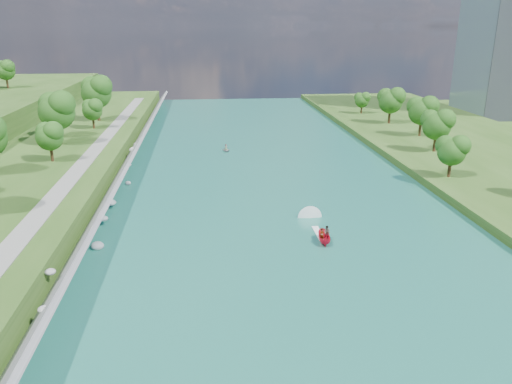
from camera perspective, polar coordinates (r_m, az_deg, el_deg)
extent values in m
plane|color=#2D5119|center=(62.22, 4.52, -7.25)|extent=(260.00, 260.00, 0.00)
cube|color=#196153|center=(80.46, 1.99, -1.09)|extent=(55.00, 240.00, 0.10)
cube|color=slate|center=(80.63, -16.52, -0.51)|extent=(3.54, 236.00, 4.05)
ellipsoid|color=gray|center=(50.71, -23.12, -12.23)|extent=(1.04, 1.01, 0.64)
ellipsoid|color=gray|center=(56.31, -22.47, -8.43)|extent=(1.17, 1.07, 0.65)
ellipsoid|color=gray|center=(66.74, -17.69, -5.90)|extent=(1.67, 1.60, 1.12)
ellipsoid|color=gray|center=(73.80, -16.99, -2.92)|extent=(1.16, 1.09, 0.78)
ellipsoid|color=gray|center=(80.30, -16.23, -1.18)|extent=(1.55, 1.67, 0.89)
ellipsoid|color=gray|center=(91.43, -14.43, 0.99)|extent=(1.02, 0.98, 0.80)
ellipsoid|color=gray|center=(99.14, -14.34, 3.03)|extent=(0.95, 1.13, 0.60)
ellipsoid|color=gray|center=(108.56, -13.86, 4.72)|extent=(1.70, 1.96, 1.03)
ellipsoid|color=gray|center=(114.52, -13.55, 5.30)|extent=(1.12, 1.37, 0.78)
cube|color=gray|center=(81.63, -21.21, 0.51)|extent=(3.00, 200.00, 0.10)
cube|color=gray|center=(176.67, 27.22, 17.50)|extent=(22.00, 22.00, 60.00)
ellipsoid|color=#2D5115|center=(97.48, -22.52, 5.72)|extent=(5.17, 5.17, 8.61)
ellipsoid|color=#2D5115|center=(111.04, -21.80, 8.36)|extent=(7.80, 7.80, 13.00)
ellipsoid|color=#2D5115|center=(119.02, -21.68, 8.48)|extent=(6.60, 6.60, 11.00)
ellipsoid|color=#2D5115|center=(126.52, -18.20, 8.78)|extent=(5.05, 5.05, 8.42)
ellipsoid|color=#2D5115|center=(136.72, -17.77, 10.60)|extent=(8.20, 8.20, 13.67)
ellipsoid|color=#2D5115|center=(93.85, 21.45, 4.22)|extent=(5.32, 5.32, 8.87)
ellipsoid|color=#2D5115|center=(112.28, 19.95, 7.02)|extent=(6.40, 6.40, 10.66)
ellipsoid|color=#2D5115|center=(127.65, 18.42, 8.60)|extent=(6.82, 6.82, 11.37)
ellipsoid|color=#2D5115|center=(142.48, 15.12, 9.85)|extent=(6.88, 6.88, 11.46)
ellipsoid|color=#2D5115|center=(157.53, 12.02, 10.14)|extent=(4.57, 4.57, 7.62)
ellipsoid|color=#2D5115|center=(172.53, -26.71, 12.21)|extent=(5.92, 5.92, 9.86)
imported|color=red|center=(65.68, 7.78, -5.13)|extent=(1.82, 3.98, 1.49)
imported|color=#66605B|center=(65.05, 7.54, -4.91)|extent=(0.63, 0.41, 1.72)
imported|color=#66605B|center=(66.06, 8.12, -4.56)|extent=(1.06, 1.02, 1.73)
cube|color=white|center=(68.64, 7.18, -4.69)|extent=(0.90, 5.00, 0.06)
imported|color=#909498|center=(113.22, -3.44, 4.84)|extent=(2.20, 2.91, 0.57)
imported|color=#66605B|center=(113.07, -3.45, 5.15)|extent=(0.77, 0.63, 1.35)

